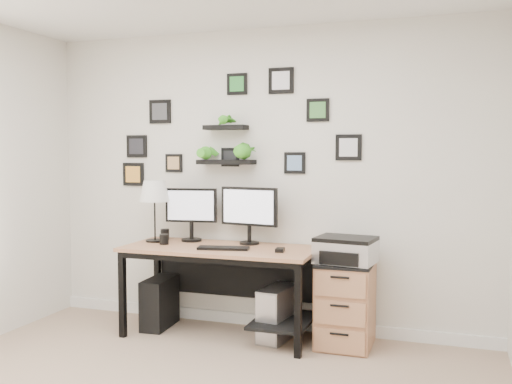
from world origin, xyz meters
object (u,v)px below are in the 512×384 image
at_px(table_lamp, 155,193).
at_px(printer, 346,250).
at_px(pc_tower_black, 160,302).
at_px(mug, 164,239).
at_px(desk, 225,261).
at_px(pc_tower_grey, 277,313).
at_px(monitor_left, 191,210).
at_px(monitor_right, 249,210).
at_px(file_cabinet, 345,304).

relative_size(table_lamp, printer, 1.11).
xyz_separation_m(pc_tower_black, printer, (1.63, 0.01, 0.56)).
relative_size(table_lamp, mug, 6.15).
distance_m(desk, printer, 1.02).
bearing_deg(printer, pc_tower_grey, -179.64).
bearing_deg(printer, monitor_left, 174.13).
relative_size(monitor_left, mug, 5.35).
distance_m(monitor_right, file_cabinet, 1.11).
relative_size(desk, table_lamp, 2.97).
bearing_deg(pc_tower_black, desk, -4.49).
distance_m(monitor_left, mug, 0.36).
relative_size(file_cabinet, printer, 1.38).
bearing_deg(printer, desk, -178.85).
relative_size(table_lamp, file_cabinet, 0.80).
height_order(table_lamp, file_cabinet, table_lamp).
distance_m(pc_tower_grey, file_cabinet, 0.57).
distance_m(monitor_right, table_lamp, 0.85).
distance_m(monitor_left, pc_tower_grey, 1.17).
xyz_separation_m(desk, table_lamp, (-0.68, 0.04, 0.56)).
bearing_deg(file_cabinet, pc_tower_black, -178.36).
relative_size(desk, pc_tower_grey, 3.48).
height_order(desk, printer, printer).
height_order(pc_tower_grey, file_cabinet, file_cabinet).
relative_size(desk, monitor_right, 3.05).
xyz_separation_m(monitor_right, mug, (-0.68, -0.24, -0.25)).
bearing_deg(monitor_left, mug, -121.92).
bearing_deg(monitor_left, printer, -5.87).
bearing_deg(mug, file_cabinet, 4.80).
xyz_separation_m(mug, pc_tower_black, (-0.09, 0.08, -0.58)).
bearing_deg(desk, printer, 1.15).
relative_size(monitor_left, pc_tower_black, 1.08).
bearing_deg(table_lamp, mug, -37.20).
bearing_deg(mug, table_lamp, 142.80).
height_order(desk, monitor_left, monitor_left).
relative_size(pc_tower_grey, printer, 0.95).
height_order(monitor_left, file_cabinet, monitor_left).
relative_size(table_lamp, pc_tower_grey, 1.17).
height_order(desk, table_lamp, table_lamp).
bearing_deg(printer, pc_tower_black, -179.70).
distance_m(table_lamp, pc_tower_grey, 1.49).
relative_size(desk, mug, 18.27).
relative_size(desk, pc_tower_black, 3.70).
relative_size(desk, printer, 3.29).
bearing_deg(table_lamp, monitor_left, 22.41).
distance_m(pc_tower_black, pc_tower_grey, 1.08).
distance_m(mug, file_cabinet, 1.61).
xyz_separation_m(monitor_left, pc_tower_black, (-0.24, -0.15, -0.81)).
bearing_deg(monitor_right, pc_tower_black, -168.34).
bearing_deg(monitor_left, pc_tower_black, -147.73).
xyz_separation_m(monitor_right, file_cabinet, (0.85, -0.11, -0.71)).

